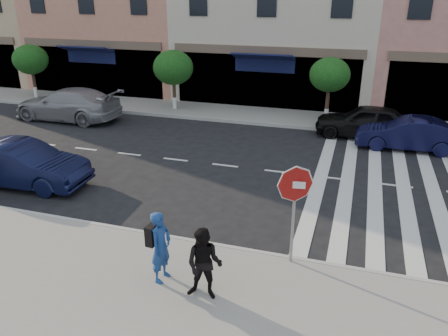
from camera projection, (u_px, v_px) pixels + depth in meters
ground at (184, 214)px, 12.66m from camera, size 120.00×120.00×0.00m
sidewalk_near at (116, 290)px, 9.32m from camera, size 60.00×4.50×0.15m
sidewalk_far at (266, 116)px, 22.35m from camera, size 60.00×3.00×0.15m
building_centre at (284, 1)px, 25.76m from camera, size 11.00×9.00×11.00m
street_tree_wa at (31, 60)px, 25.27m from camera, size 2.00×2.00×3.05m
street_tree_wb at (173, 68)px, 22.75m from camera, size 2.10×2.10×3.06m
street_tree_c at (330, 75)px, 20.47m from camera, size 1.90×1.90×3.04m
stop_sign at (295, 193)px, 9.52m from camera, size 0.84×0.17×2.40m
photographer at (161, 247)px, 9.26m from camera, size 0.45×0.63×1.62m
walker at (204, 264)px, 8.71m from camera, size 0.80×0.65×1.57m
car_near_mid at (21, 164)px, 14.30m from camera, size 4.52×1.81×1.46m
car_far_left at (68, 104)px, 21.72m from camera, size 5.48×2.29×1.58m
car_far_mid at (366, 121)px, 19.06m from camera, size 4.38×1.90×1.47m
car_far_right at (408, 134)px, 17.64m from camera, size 4.05×1.44×1.33m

